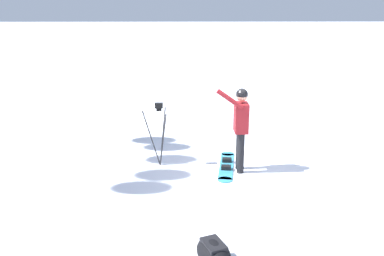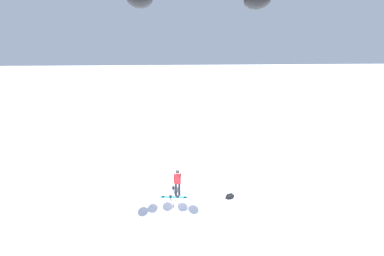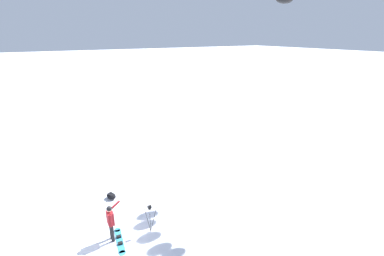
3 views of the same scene
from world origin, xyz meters
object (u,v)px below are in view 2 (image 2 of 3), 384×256
Objects in this scene: camera_tripod at (173,193)px; snowboarder at (178,180)px; gear_bag_large at (230,196)px; snowboard at (174,197)px.

snowboarder is at bearing -102.43° from camera_tripod.
snowboard is at bearing -9.55° from gear_bag_large.
snowboarder is 0.98× the size of snowboard.
snowboarder is 1.28× the size of camera_tripod.
gear_bag_large is at bearing 165.82° from snowboarder.
camera_tripod reaches higher than gear_bag_large.
snowboard is (0.24, 0.23, -1.02)m from snowboarder.
camera_tripod is (0.36, 1.63, -0.08)m from snowboarder.
camera_tripod is (0.12, 1.40, 0.94)m from snowboard.
snowboard is 3.46m from gear_bag_large.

